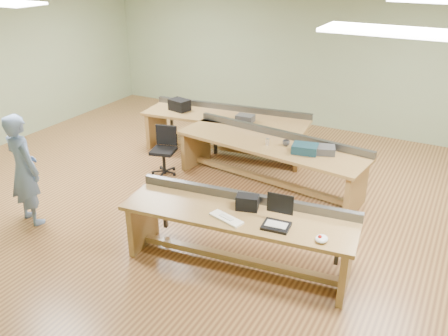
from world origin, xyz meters
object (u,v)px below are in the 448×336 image
(laptop_base, at_px, (276,226))
(mug, at_px, (286,143))
(workbench_back, at_px, (226,125))
(task_chair, at_px, (165,157))
(person, at_px, (24,170))
(parts_bin_teal, at_px, (305,149))
(drinks_can, at_px, (267,142))
(camera_bag, at_px, (247,202))
(parts_bin_grey, at_px, (321,150))
(workbench_mid, at_px, (270,153))
(workbench_front, at_px, (238,226))

(laptop_base, relative_size, mug, 2.68)
(workbench_back, bearing_deg, task_chair, -117.56)
(person, bearing_deg, parts_bin_teal, -128.75)
(parts_bin_teal, height_order, drinks_can, parts_bin_teal)
(laptop_base, bearing_deg, workbench_back, 120.21)
(laptop_base, distance_m, task_chair, 3.48)
(person, bearing_deg, laptop_base, -161.95)
(camera_bag, height_order, parts_bin_teal, camera_bag)
(parts_bin_grey, height_order, drinks_can, parts_bin_grey)
(mug, bearing_deg, workbench_back, 150.95)
(mug, distance_m, drinks_can, 0.30)
(workbench_mid, bearing_deg, camera_bag, -66.81)
(person, xyz_separation_m, camera_bag, (3.17, 0.60, 0.02))
(mug, xyz_separation_m, drinks_can, (-0.27, -0.12, 0.01))
(parts_bin_teal, distance_m, parts_bin_grey, 0.25)
(workbench_front, height_order, laptop_base, workbench_front)
(workbench_mid, bearing_deg, workbench_back, 152.74)
(workbench_front, relative_size, workbench_mid, 0.88)
(drinks_can, bearing_deg, parts_bin_teal, -1.55)
(workbench_front, height_order, parts_bin_teal, parts_bin_teal)
(workbench_mid, height_order, camera_bag, camera_bag)
(camera_bag, bearing_deg, parts_bin_teal, 73.90)
(workbench_front, height_order, workbench_back, same)
(person, bearing_deg, workbench_mid, -121.16)
(workbench_mid, relative_size, task_chair, 3.97)
(drinks_can, bearing_deg, task_chair, -169.09)
(task_chair, relative_size, parts_bin_grey, 2.01)
(workbench_back, distance_m, laptop_base, 4.02)
(person, distance_m, parts_bin_teal, 4.11)
(workbench_mid, relative_size, camera_bag, 12.52)
(workbench_mid, xyz_separation_m, parts_bin_teal, (0.63, -0.12, 0.25))
(mug, height_order, drinks_can, drinks_can)
(workbench_front, xyz_separation_m, laptop_base, (0.53, -0.10, 0.21))
(mug, bearing_deg, workbench_front, -82.67)
(workbench_back, relative_size, parts_bin_teal, 8.53)
(workbench_front, height_order, person, person)
(drinks_can, bearing_deg, mug, 22.96)
(workbench_mid, relative_size, person, 2.03)
(workbench_front, distance_m, task_chair, 2.97)
(parts_bin_grey, xyz_separation_m, drinks_can, (-0.86, -0.09, -0.00))
(laptop_base, xyz_separation_m, parts_bin_teal, (-0.46, 2.22, 0.05))
(drinks_can, bearing_deg, person, -134.21)
(task_chair, bearing_deg, workbench_mid, -0.58)
(workbench_back, xyz_separation_m, laptop_base, (2.39, -3.22, 0.20))
(laptop_base, height_order, parts_bin_teal, parts_bin_teal)
(camera_bag, xyz_separation_m, parts_bin_grey, (0.24, 2.11, -0.03))
(workbench_back, xyz_separation_m, mug, (1.57, -0.87, 0.23))
(drinks_can, bearing_deg, camera_bag, -72.83)
(workbench_mid, height_order, task_chair, workbench_mid)
(workbench_mid, relative_size, laptop_base, 10.78)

